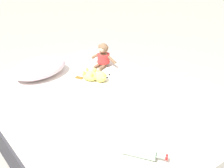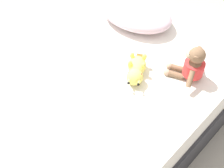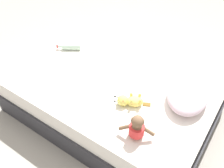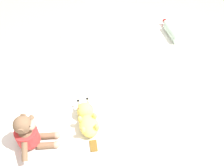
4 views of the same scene
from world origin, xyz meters
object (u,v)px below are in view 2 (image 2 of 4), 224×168
Objects in this scene: bed at (80,112)px; pillow at (136,13)px; plush_monkey at (192,66)px; plush_yellow_creature at (136,70)px.

pillow is (-0.15, 0.71, 0.31)m from bed.
bed is 7.34× the size of plush_monkey.
bed is 0.46m from plush_yellow_creature.
plush_monkey is at bearing -17.68° from pillow.
plush_monkey is (0.43, 0.52, 0.33)m from bed.
plush_monkey is (0.59, -0.19, 0.02)m from pillow.
pillow is at bearing 162.32° from plush_monkey.
pillow is 0.52m from plush_yellow_creature.
plush_yellow_creature reaches higher than bed.
plush_yellow_creature is (-0.25, -0.21, -0.05)m from plush_monkey.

